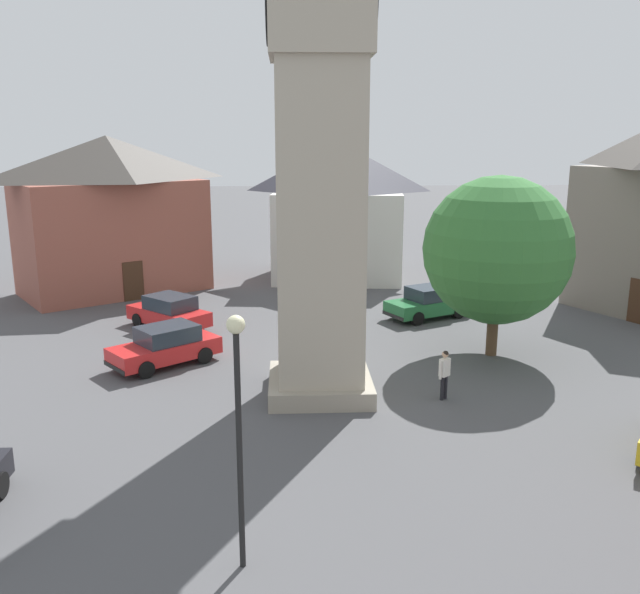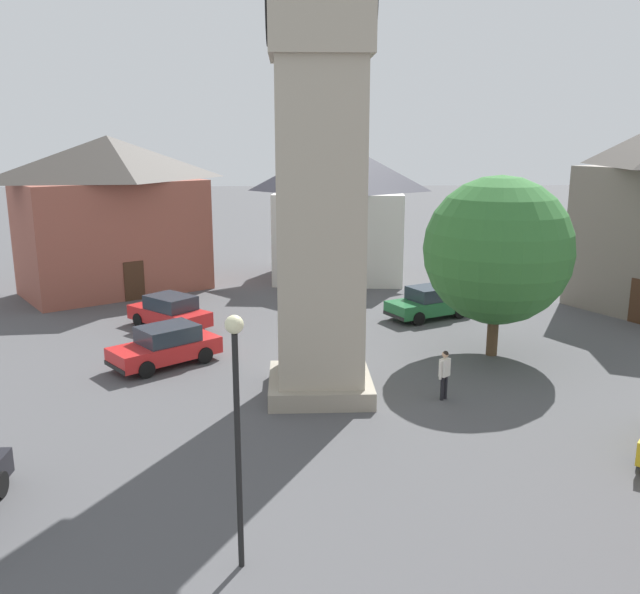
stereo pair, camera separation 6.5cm
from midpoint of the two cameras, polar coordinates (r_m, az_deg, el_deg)
The scene contains 10 objects.
ground_plane at distance 23.04m, azimuth -0.08°, elevation -8.17°, with size 200.00×200.00×0.00m, color #4C4C4F.
clock_tower at distance 21.63m, azimuth -0.09°, elevation 21.44°, with size 4.16×4.16×19.71m.
car_blue_kerb at distance 26.19m, azimuth -13.09°, elevation -4.08°, with size 3.90×4.27×1.53m.
car_red_corner at distance 31.18m, azimuth -12.80°, elevation -1.24°, with size 4.03×4.18×1.53m.
car_black_far at distance 32.57m, azimuth 9.20°, elevation -0.46°, with size 3.35×4.45×1.53m.
pedestrian at distance 22.54m, azimuth 10.48°, elevation -6.17°, with size 0.41×0.44×1.69m.
tree at distance 26.82m, azimuth 14.80°, elevation 3.86°, with size 5.76×5.76×7.12m.
building_shop_left at distance 41.20m, azimuth 1.51°, elevation 7.50°, with size 7.67×8.60×8.27m.
building_hall_far at distance 38.91m, azimuth -17.43°, elevation 6.78°, with size 10.24×11.43×8.60m.
lamp_post at distance 13.06m, azimuth -7.13°, elevation -9.08°, with size 0.36×0.36×5.28m.
Camera 1 is at (21.40, -1.04, 8.49)m, focal length 37.57 mm.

